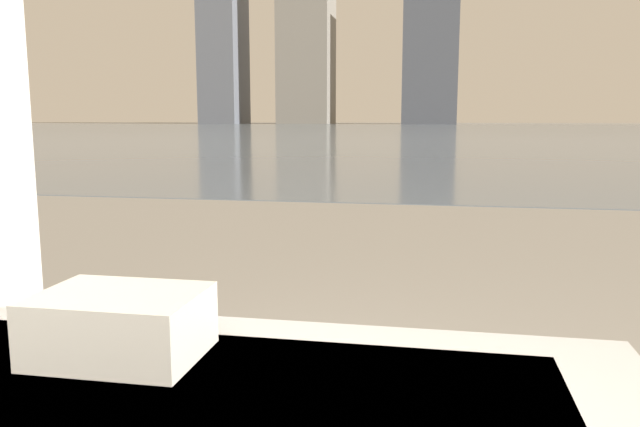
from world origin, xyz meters
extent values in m
cube|color=silver|center=(-0.06, 0.77, 0.58)|extent=(0.29, 0.22, 0.04)
cube|color=silver|center=(-0.06, 0.77, 0.62)|extent=(0.29, 0.22, 0.04)
cube|color=silver|center=(-0.06, 0.77, 0.66)|extent=(0.29, 0.22, 0.04)
cube|color=slate|center=(0.00, 62.00, 0.01)|extent=(180.00, 110.00, 0.01)
cube|color=gray|center=(-24.59, 118.00, 13.82)|extent=(9.68, 10.06, 27.65)
cube|color=#4C515B|center=(-1.40, 118.00, 12.45)|extent=(9.59, 12.84, 24.89)
camera|label=1|loc=(0.50, -0.23, 0.99)|focal=35.00mm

